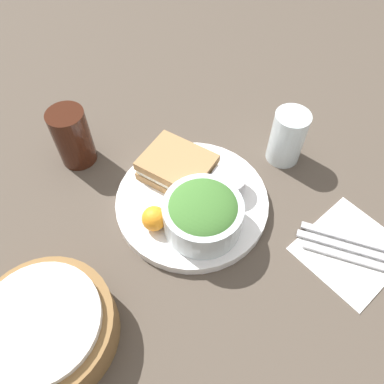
# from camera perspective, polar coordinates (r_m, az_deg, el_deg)

# --- Properties ---
(ground_plane) EXTENTS (4.00, 4.00, 0.00)m
(ground_plane) POSITION_cam_1_polar(r_m,az_deg,el_deg) (0.67, -0.00, -1.94)
(ground_plane) COLOR #4C4238
(plate) EXTENTS (0.27, 0.27, 0.02)m
(plate) POSITION_cam_1_polar(r_m,az_deg,el_deg) (0.66, -0.00, -1.48)
(plate) COLOR white
(plate) RESTS_ON ground_plane
(sandwich) EXTENTS (0.14, 0.13, 0.04)m
(sandwich) POSITION_cam_1_polar(r_m,az_deg,el_deg) (0.67, -2.26, 3.78)
(sandwich) COLOR #A37A4C
(sandwich) RESTS_ON plate
(salad_bowl) EXTENTS (0.13, 0.13, 0.07)m
(salad_bowl) POSITION_cam_1_polar(r_m,az_deg,el_deg) (0.60, 1.65, -3.26)
(salad_bowl) COLOR silver
(salad_bowl) RESTS_ON plate
(dressing_cup) EXTENTS (0.06, 0.06, 0.04)m
(dressing_cup) POSITION_cam_1_polar(r_m,az_deg,el_deg) (0.66, 5.49, 1.36)
(dressing_cup) COLOR #B7B7BC
(dressing_cup) RESTS_ON plate
(orange_wedge) EXTENTS (0.04, 0.04, 0.04)m
(orange_wedge) POSITION_cam_1_polar(r_m,az_deg,el_deg) (0.61, -5.60, -4.24)
(orange_wedge) COLOR orange
(orange_wedge) RESTS_ON plate
(drink_glass) EXTENTS (0.07, 0.07, 0.12)m
(drink_glass) POSITION_cam_1_polar(r_m,az_deg,el_deg) (0.73, -17.73, 7.97)
(drink_glass) COLOR #38190F
(drink_glass) RESTS_ON ground_plane
(bread_basket) EXTENTS (0.19, 0.19, 0.07)m
(bread_basket) POSITION_cam_1_polar(r_m,az_deg,el_deg) (0.58, -21.29, -18.76)
(bread_basket) COLOR olive
(bread_basket) RESTS_ON ground_plane
(napkin) EXTENTS (0.14, 0.16, 0.00)m
(napkin) POSITION_cam_1_polar(r_m,az_deg,el_deg) (0.68, 23.02, -8.08)
(napkin) COLOR white
(napkin) RESTS_ON ground_plane
(fork) EXTENTS (0.15, 0.10, 0.01)m
(fork) POSITION_cam_1_polar(r_m,az_deg,el_deg) (0.68, 23.27, -6.62)
(fork) COLOR #B2B2B7
(fork) RESTS_ON napkin
(knife) EXTENTS (0.16, 0.10, 0.01)m
(knife) POSITION_cam_1_polar(r_m,az_deg,el_deg) (0.67, 23.14, -7.90)
(knife) COLOR #B2B2B7
(knife) RESTS_ON napkin
(spoon) EXTENTS (0.14, 0.09, 0.01)m
(spoon) POSITION_cam_1_polar(r_m,az_deg,el_deg) (0.66, 23.01, -9.22)
(spoon) COLOR #B2B2B7
(spoon) RESTS_ON napkin
(water_glass) EXTENTS (0.06, 0.06, 0.11)m
(water_glass) POSITION_cam_1_polar(r_m,az_deg,el_deg) (0.72, 14.33, 8.10)
(water_glass) COLOR silver
(water_glass) RESTS_ON ground_plane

